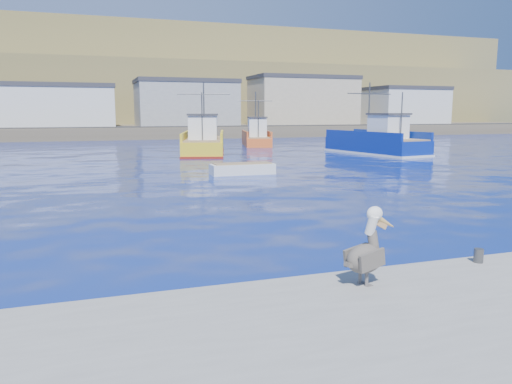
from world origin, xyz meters
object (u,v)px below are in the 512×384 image
at_px(trawler_yellow_b, 204,143).
at_px(skiff_far, 390,141).
at_px(boat_orange, 256,137).
at_px(pelican, 367,252).
at_px(trawler_blue, 378,143).
at_px(skiff_mid, 242,170).

xyz_separation_m(trawler_yellow_b, skiff_far, (25.21, 9.18, -0.71)).
distance_m(boat_orange, skiff_far, 17.22).
distance_m(trawler_yellow_b, boat_orange, 12.15).
bearing_deg(pelican, boat_orange, 73.91).
bearing_deg(boat_orange, skiff_far, 0.09).
bearing_deg(trawler_blue, boat_orange, 116.68).
relative_size(trawler_blue, skiff_mid, 2.86).
xyz_separation_m(boat_orange, skiff_far, (17.21, 0.03, -0.72)).
distance_m(trawler_blue, boat_orange, 15.26).
xyz_separation_m(trawler_blue, boat_orange, (-6.85, 13.64, -0.01)).
bearing_deg(pelican, skiff_mid, 79.31).
height_order(trawler_yellow_b, trawler_blue, trawler_blue).
distance_m(trawler_blue, pelican, 36.92).
bearing_deg(trawler_blue, skiff_far, 52.84).
bearing_deg(skiff_far, boat_orange, -179.91).
distance_m(trawler_yellow_b, trawler_blue, 15.52).
relative_size(skiff_mid, skiff_far, 1.06).
bearing_deg(trawler_blue, pelican, -122.39).
bearing_deg(trawler_yellow_b, boat_orange, 48.83).
height_order(trawler_blue, pelican, trawler_blue).
relative_size(boat_orange, skiff_far, 2.12).
distance_m(trawler_yellow_b, skiff_far, 26.84).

